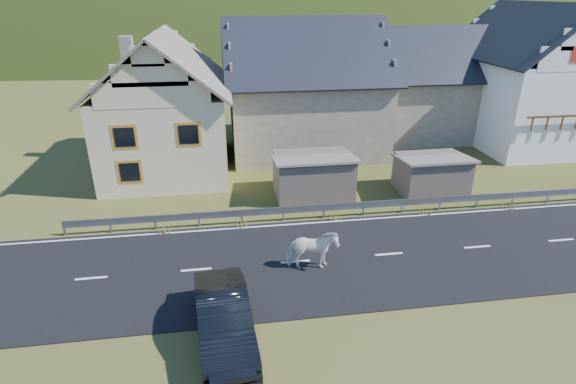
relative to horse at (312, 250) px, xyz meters
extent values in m
plane|color=#323D12|center=(3.44, 0.58, -0.89)|extent=(160.00, 160.00, 0.00)
cube|color=black|center=(3.44, 0.58, -0.87)|extent=(60.00, 7.00, 0.04)
cube|color=silver|center=(3.44, 0.58, -0.84)|extent=(60.00, 6.60, 0.01)
cube|color=#93969B|center=(3.44, 4.26, -0.31)|extent=(28.00, 0.08, 0.34)
cube|color=#93969B|center=(-10.56, 4.28, -0.54)|extent=(0.10, 0.06, 0.70)
cube|color=#93969B|center=(-8.56, 4.28, -0.54)|extent=(0.10, 0.06, 0.70)
cube|color=#93969B|center=(-6.56, 4.28, -0.54)|extent=(0.10, 0.06, 0.70)
cube|color=#93969B|center=(-4.56, 4.28, -0.54)|extent=(0.10, 0.06, 0.70)
cube|color=#93969B|center=(-2.56, 4.28, -0.54)|extent=(0.10, 0.06, 0.70)
cube|color=#93969B|center=(-0.56, 4.28, -0.54)|extent=(0.10, 0.06, 0.70)
cube|color=#93969B|center=(1.44, 4.28, -0.54)|extent=(0.10, 0.06, 0.70)
cube|color=#93969B|center=(3.44, 4.28, -0.54)|extent=(0.10, 0.06, 0.70)
cube|color=#93969B|center=(5.44, 4.28, -0.54)|extent=(0.10, 0.06, 0.70)
cube|color=#93969B|center=(7.44, 4.28, -0.54)|extent=(0.10, 0.06, 0.70)
cube|color=#93969B|center=(9.44, 4.28, -0.54)|extent=(0.10, 0.06, 0.70)
cube|color=#93969B|center=(11.44, 4.28, -0.54)|extent=(0.10, 0.06, 0.70)
cube|color=#93969B|center=(13.44, 4.28, -0.54)|extent=(0.10, 0.06, 0.70)
cube|color=#6C5D51|center=(1.44, 7.08, 0.21)|extent=(4.30, 3.30, 2.40)
cube|color=#6C5D51|center=(7.94, 6.58, 0.11)|extent=(3.80, 2.90, 2.20)
cube|color=beige|center=(-6.56, 12.58, 1.61)|extent=(7.00, 9.00, 5.00)
cube|color=#C57E27|center=(-8.16, 8.08, 2.51)|extent=(1.30, 0.12, 1.30)
cube|color=#C57E27|center=(-4.96, 8.08, 2.51)|extent=(1.30, 0.12, 1.30)
cube|color=#C57E27|center=(-8.16, 8.08, 0.61)|extent=(1.30, 0.12, 1.30)
cube|color=#A0967F|center=(-8.56, 14.08, 5.67)|extent=(0.70, 0.70, 2.40)
cube|color=#A0967F|center=(2.44, 15.58, 1.61)|extent=(10.00, 9.00, 5.00)
cube|color=#A0967F|center=(12.44, 17.58, 1.41)|extent=(9.00, 8.00, 4.60)
cube|color=white|center=(18.44, 14.58, 2.11)|extent=(8.00, 10.00, 6.00)
ellipsoid|color=black|center=(8.44, 180.58, -20.89)|extent=(440.00, 280.00, 260.00)
ellipsoid|color=black|center=(-51.56, 110.58, 5.11)|extent=(76.00, 50.00, 28.00)
imported|color=white|center=(0.00, 0.00, 0.00)|extent=(1.00, 2.04, 1.69)
imported|color=black|center=(-3.48, -3.42, -0.11)|extent=(2.06, 4.84, 1.55)
camera|label=1|loc=(-3.12, -14.81, 9.29)|focal=28.00mm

